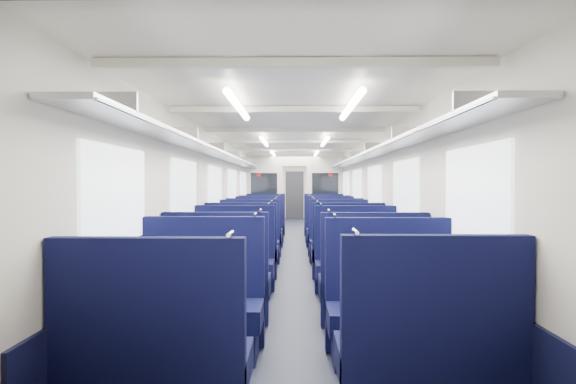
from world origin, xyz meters
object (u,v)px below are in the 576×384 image
(seat_14, at_px, (258,232))
(seat_12, at_px, (254,238))
(end_door, at_px, (295,195))
(seat_15, at_px, (331,232))
(seat_4, at_px, (218,287))
(seat_8, at_px, (242,254))
(seat_0, at_px, (155,372))
(seat_18, at_px, (265,223))
(seat_9, at_px, (347,255))
(seat_1, at_px, (428,364))
(seat_7, at_px, (357,268))
(seat_19, at_px, (324,223))
(seat_2, at_px, (200,311))
(bulkhead, at_px, (295,193))
(seat_16, at_px, (262,228))
(seat_10, at_px, (249,246))
(seat_13, at_px, (335,238))
(seat_5, at_px, (372,289))
(seat_17, at_px, (327,228))
(seat_11, at_px, (340,244))
(seat_3, at_px, (392,315))

(seat_14, bearing_deg, seat_12, -90.00)
(end_door, distance_m, seat_15, 9.27)
(seat_4, relative_size, seat_8, 1.00)
(seat_0, distance_m, seat_18, 10.57)
(end_door, bearing_deg, seat_9, -86.23)
(seat_1, bearing_deg, seat_18, 99.05)
(seat_14, distance_m, seat_15, 1.66)
(seat_7, height_order, seat_19, same)
(seat_2, height_order, seat_15, same)
(end_door, xyz_separation_m, seat_2, (-0.83, -15.96, -0.62))
(seat_19, bearing_deg, seat_7, -90.00)
(bulkhead, relative_size, seat_18, 2.26)
(seat_7, relative_size, seat_16, 1.00)
(seat_10, distance_m, seat_19, 5.01)
(seat_13, relative_size, seat_16, 1.00)
(seat_0, relative_size, seat_5, 1.00)
(seat_5, bearing_deg, end_door, 93.16)
(seat_10, bearing_deg, seat_19, 70.66)
(seat_1, height_order, seat_8, same)
(end_door, bearing_deg, seat_2, -92.98)
(seat_4, height_order, seat_17, same)
(seat_7, height_order, seat_11, same)
(seat_5, distance_m, seat_18, 8.45)
(seat_9, distance_m, seat_15, 3.39)
(seat_3, xyz_separation_m, seat_17, (0.00, 8.05, 0.00))
(seat_15, bearing_deg, seat_9, -90.00)
(seat_10, relative_size, seat_13, 1.00)
(seat_15, bearing_deg, seat_1, -90.00)
(seat_9, xyz_separation_m, seat_15, (0.00, 3.39, 0.00))
(seat_1, xyz_separation_m, seat_8, (-1.66, 4.57, 0.00))
(seat_10, distance_m, seat_13, 2.07)
(seat_13, bearing_deg, seat_18, 115.09)
(end_door, xyz_separation_m, seat_9, (0.83, -12.60, -0.62))
(seat_7, relative_size, seat_17, 1.00)
(seat_3, distance_m, seat_12, 5.97)
(seat_12, bearing_deg, seat_3, -73.86)
(seat_9, bearing_deg, seat_13, 90.00)
(seat_13, bearing_deg, seat_16, 126.48)
(seat_7, relative_size, seat_13, 1.00)
(seat_16, bearing_deg, seat_15, -35.07)
(seat_8, height_order, seat_9, same)
(bulkhead, height_order, seat_16, bulkhead)
(end_door, bearing_deg, seat_10, -94.12)
(seat_12, distance_m, seat_15, 2.00)
(bulkhead, xyz_separation_m, seat_17, (0.83, -1.61, -0.85))
(seat_1, bearing_deg, seat_7, 90.00)
(seat_3, xyz_separation_m, seat_10, (-1.66, 4.53, 0.00))
(seat_17, bearing_deg, seat_15, -90.00)
(end_door, bearing_deg, seat_3, -87.04)
(seat_4, height_order, seat_9, same)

